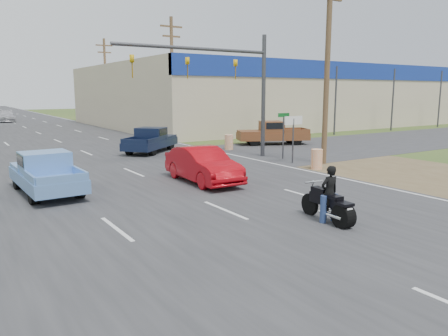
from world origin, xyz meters
TOP-DOWN VIEW (x-y plane):
  - main_road at (0.00, 40.00)m, footprint 15.00×180.00m
  - cross_road at (0.00, 18.00)m, footprint 120.00×10.00m
  - dirt_verge at (11.00, 10.00)m, footprint 8.00×18.00m
  - big_box_store at (32.00, 39.93)m, footprint 50.00×28.10m
  - utility_pole_1 at (9.50, 13.00)m, footprint 2.00×0.28m
  - utility_pole_2 at (9.50, 31.00)m, footprint 2.00×0.28m
  - utility_pole_3 at (9.50, 49.00)m, footprint 2.00×0.28m
  - tree_3 at (55.00, 70.00)m, footprint 8.40×8.40m
  - tree_5 at (30.00, 95.00)m, footprint 7.98×7.98m
  - barrel_0 at (8.00, 12.00)m, footprint 0.56×0.56m
  - barrel_1 at (8.40, 20.50)m, footprint 0.56×0.56m
  - lane_sign at (8.20, 14.00)m, footprint 1.20×0.08m
  - street_name_sign at (8.80, 15.50)m, footprint 0.80×0.08m
  - signal_mast at (5.82, 17.00)m, footprint 9.12×0.40m
  - red_convertible at (1.64, 12.26)m, footprint 1.73×4.56m
  - motorcycle at (1.87, 5.24)m, footprint 0.68×2.20m
  - rider at (1.87, 5.29)m, footprint 0.61×0.43m
  - blue_pickup at (-4.32, 13.77)m, footprint 1.99×4.83m
  - navy_pickup at (3.65, 22.25)m, footprint 4.72×4.50m
  - brown_pickup at (12.61, 21.31)m, footprint 5.44×3.88m
  - distant_car_silver at (-0.50, 58.77)m, footprint 2.33×5.07m

SIDE VIEW (x-z plane):
  - dirt_verge at x=11.00m, z-range 0.00..0.01m
  - cross_road at x=0.00m, z-range 0.00..0.02m
  - main_road at x=0.00m, z-range 0.00..0.02m
  - motorcycle at x=1.87m, z-range -0.06..1.05m
  - barrel_0 at x=8.00m, z-range 0.00..1.00m
  - barrel_1 at x=8.40m, z-range 0.00..1.00m
  - distant_car_silver at x=-0.50m, z-range 0.00..1.44m
  - red_convertible at x=1.64m, z-range 0.00..1.48m
  - navy_pickup at x=3.65m, z-range 0.01..1.57m
  - rider at x=1.87m, z-range 0.00..1.59m
  - blue_pickup at x=-4.32m, z-range 0.01..1.59m
  - brown_pickup at x=12.61m, z-range 0.01..1.70m
  - street_name_sign at x=8.80m, z-range 0.30..2.91m
  - lane_sign at x=8.20m, z-range 0.64..3.16m
  - big_box_store at x=32.00m, z-range 0.01..6.61m
  - signal_mast at x=5.82m, z-range 1.30..8.30m
  - utility_pole_1 at x=9.50m, z-range 0.32..10.32m
  - utility_pole_2 at x=9.50m, z-range 0.32..10.32m
  - utility_pole_3 at x=9.50m, z-range 0.32..10.32m
  - tree_5 at x=30.00m, z-range 0.94..10.82m
  - tree_3 at x=55.00m, z-range 0.99..11.39m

